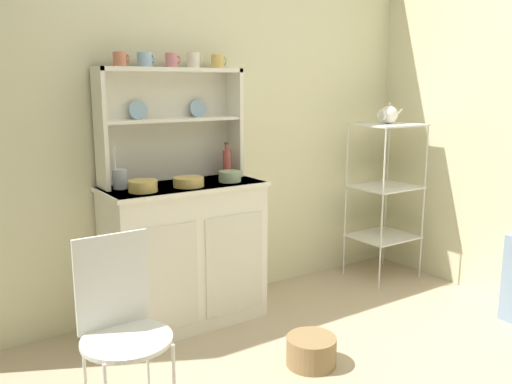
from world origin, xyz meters
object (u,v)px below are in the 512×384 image
wire_chair (121,319)px  cup_terracotta_0 (120,59)px  utensil_jar (120,178)px  porcelain_teapot (389,115)px  jam_bottle (227,163)px  floor_basket (311,351)px  hutch_cabinet (185,253)px  hutch_shelf_unit (169,116)px  bakers_rack (385,182)px  bowl_mixing_large (143,186)px

wire_chair → cup_terracotta_0: size_ratio=9.71×
wire_chair → utensil_jar: bearing=44.5°
utensil_jar → porcelain_teapot: size_ratio=1.13×
jam_bottle → porcelain_teapot: (1.24, -0.19, 0.27)m
floor_basket → porcelain_teapot: 1.87m
hutch_cabinet → hutch_shelf_unit: size_ratio=1.08×
cup_terracotta_0 → porcelain_teapot: bearing=-6.9°
hutch_shelf_unit → bakers_rack: (1.59, -0.27, -0.52)m
cup_terracotta_0 → porcelain_teapot: cup_terracotta_0 is taller
wire_chair → jam_bottle: jam_bottle is taller
bakers_rack → bowl_mixing_large: (-1.87, 0.03, 0.16)m
wire_chair → bowl_mixing_large: bearing=36.4°
hutch_cabinet → bakers_rack: 1.62m
bowl_mixing_large → bakers_rack: bearing=-1.0°
cup_terracotta_0 → utensil_jar: cup_terracotta_0 is taller
hutch_shelf_unit → bowl_mixing_large: hutch_shelf_unit is taller
wire_chair → porcelain_teapot: porcelain_teapot is taller
cup_terracotta_0 → bowl_mixing_large: bearing=-83.2°
bakers_rack → bowl_mixing_large: bearing=179.0°
cup_terracotta_0 → porcelain_teapot: (1.89, -0.23, -0.35)m
floor_basket → hutch_cabinet: bearing=110.1°
floor_basket → bakers_rack: bearing=29.4°
bowl_mixing_large → utensil_jar: (-0.07, 0.15, 0.03)m
hutch_shelf_unit → porcelain_teapot: hutch_shelf_unit is taller
hutch_shelf_unit → cup_terracotta_0: 0.44m
jam_bottle → porcelain_teapot: 1.29m
bakers_rack → bowl_mixing_large: bakers_rack is taller
hutch_cabinet → bowl_mixing_large: bearing=-165.2°
hutch_shelf_unit → porcelain_teapot: 1.62m
hutch_shelf_unit → utensil_jar: size_ratio=3.56×
bakers_rack → wire_chair: (-2.29, -0.74, -0.21)m
wire_chair → bowl_mixing_large: (0.42, 0.77, 0.37)m
wire_chair → porcelain_teapot: 2.51m
bowl_mixing_large → jam_bottle: bearing=14.3°
hutch_cabinet → wire_chair: size_ratio=1.12×
wire_chair → jam_bottle: (1.05, 0.93, 0.43)m
jam_bottle → utensil_jar: utensil_jar is taller
utensil_jar → hutch_cabinet: bearing=-12.6°
utensil_jar → porcelain_teapot: bearing=-5.4°
bakers_rack → wire_chair: 2.42m
bowl_mixing_large → porcelain_teapot: 1.90m
hutch_shelf_unit → wire_chair: hutch_shelf_unit is taller
floor_basket → utensil_jar: utensil_jar is taller
bakers_rack → utensil_jar: (-1.95, 0.18, 0.19)m
bowl_mixing_large → jam_bottle: (0.63, 0.16, 0.06)m
floor_basket → cup_terracotta_0: size_ratio=2.98×
floor_basket → bowl_mixing_large: (-0.58, 0.76, 0.82)m
jam_bottle → porcelain_teapot: porcelain_teapot is taller
hutch_cabinet → bakers_rack: bearing=-3.8°
bakers_rack → hutch_shelf_unit: bearing=170.4°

